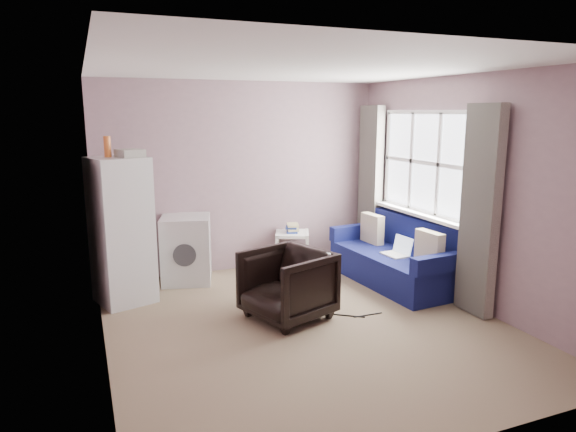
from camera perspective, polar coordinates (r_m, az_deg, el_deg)
name	(u,v)px	position (r m, az deg, el deg)	size (l,w,h in m)	color
room	(308,202)	(4.94, 2.27, 1.58)	(3.84, 4.24, 2.54)	#846E56
armchair	(287,281)	(5.31, -0.08, -7.26)	(0.77, 0.72, 0.79)	black
fridge	(122,230)	(5.94, -18.00, -1.48)	(0.71, 0.70, 1.85)	#BCBCBC
washing_machine	(186,248)	(6.55, -11.23, -3.48)	(0.72, 0.72, 0.83)	#BCBCBC
side_table	(292,247)	(7.05, 0.47, -3.43)	(0.59, 0.59, 0.61)	white
sofa	(398,259)	(6.58, 12.15, -4.72)	(0.94, 1.86, 0.81)	navy
window_dressing	(417,195)	(6.44, 14.12, 2.25)	(0.17, 2.62, 2.18)	white
floor_cables	(359,315)	(5.53, 7.85, -10.87)	(0.50, 0.21, 0.01)	black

